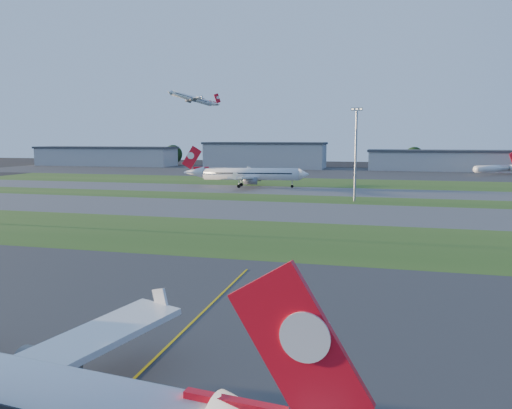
% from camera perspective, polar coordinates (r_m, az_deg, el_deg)
% --- Properties ---
extents(ground, '(700.00, 700.00, 0.00)m').
position_cam_1_polar(ground, '(43.26, -18.86, -16.73)').
color(ground, black).
rests_on(ground, ground).
extents(apron_near, '(300.00, 70.00, 0.01)m').
position_cam_1_polar(apron_near, '(43.26, -18.86, -16.73)').
color(apron_near, '#333335').
rests_on(apron_near, ground).
extents(grass_strip_a, '(300.00, 34.00, 0.01)m').
position_cam_1_polar(grass_strip_a, '(89.38, -0.44, -3.72)').
color(grass_strip_a, '#2B521B').
rests_on(grass_strip_a, ground).
extents(taxiway_a, '(300.00, 32.00, 0.01)m').
position_cam_1_polar(taxiway_a, '(121.14, 3.50, -0.74)').
color(taxiway_a, '#515154').
rests_on(taxiway_a, ground).
extents(grass_strip_b, '(300.00, 18.00, 0.01)m').
position_cam_1_polar(grass_strip_b, '(145.57, 5.32, 0.64)').
color(grass_strip_b, '#2B521B').
rests_on(grass_strip_b, ground).
extents(taxiway_b, '(300.00, 26.00, 0.01)m').
position_cam_1_polar(taxiway_b, '(167.21, 6.48, 1.52)').
color(taxiway_b, '#515154').
rests_on(taxiway_b, ground).
extents(grass_strip_c, '(300.00, 40.00, 0.01)m').
position_cam_1_polar(grass_strip_c, '(199.81, 7.76, 2.49)').
color(grass_strip_c, '#2B521B').
rests_on(grass_strip_c, ground).
extents(apron_far, '(400.00, 80.00, 0.01)m').
position_cam_1_polar(apron_far, '(259.35, 9.25, 3.61)').
color(apron_far, '#333335').
rests_on(apron_far, ground).
extents(yellow_line, '(0.25, 60.00, 0.02)m').
position_cam_1_polar(yellow_line, '(40.94, -12.67, -17.95)').
color(yellow_line, gold).
rests_on(yellow_line, ground).
extents(airliner_taxiing, '(42.29, 35.67, 13.23)m').
position_cam_1_polar(airliner_taxiing, '(179.14, -0.71, 3.46)').
color(airliner_taxiing, silver).
rests_on(airliner_taxiing, ground).
extents(airliner_departing, '(23.04, 20.15, 8.79)m').
position_cam_1_polar(airliner_departing, '(280.94, -7.31, 11.93)').
color(airliner_departing, silver).
extents(mini_jet_near, '(22.45, 20.39, 9.48)m').
position_cam_1_polar(mini_jet_near, '(264.19, 25.61, 3.75)').
color(mini_jet_near, silver).
rests_on(mini_jet_near, ground).
extents(light_mast_centre, '(3.20, 0.70, 25.80)m').
position_cam_1_polar(light_mast_centre, '(141.02, 11.34, 6.34)').
color(light_mast_centre, gray).
rests_on(light_mast_centre, ground).
extents(hangar_far_west, '(91.80, 23.00, 12.20)m').
position_cam_1_polar(hangar_far_west, '(335.53, -16.79, 5.32)').
color(hangar_far_west, '#96989E').
rests_on(hangar_far_west, ground).
extents(hangar_west, '(71.40, 23.00, 15.20)m').
position_cam_1_polar(hangar_west, '(295.70, 1.03, 5.67)').
color(hangar_west, '#96989E').
rests_on(hangar_west, ground).
extents(hangar_east, '(81.60, 23.00, 11.20)m').
position_cam_1_polar(hangar_east, '(289.94, 20.73, 4.75)').
color(hangar_east, '#96989E').
rests_on(hangar_east, ground).
extents(tree_far_west, '(11.00, 11.00, 12.00)m').
position_cam_1_polar(tree_far_west, '(368.23, -21.12, 5.36)').
color(tree_far_west, black).
rests_on(tree_far_west, ground).
extents(tree_west, '(12.10, 12.10, 13.20)m').
position_cam_1_polar(tree_west, '(330.53, -9.46, 5.68)').
color(tree_west, black).
rests_on(tree_west, ground).
extents(tree_mid_west, '(9.90, 9.90, 10.80)m').
position_cam_1_polar(tree_mid_west, '(301.99, 6.16, 5.32)').
color(tree_mid_west, black).
rests_on(tree_mid_west, ground).
extents(tree_mid_east, '(11.55, 11.55, 12.60)m').
position_cam_1_polar(tree_mid_east, '(302.54, 17.61, 5.20)').
color(tree_mid_east, black).
rests_on(tree_mid_east, ground).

